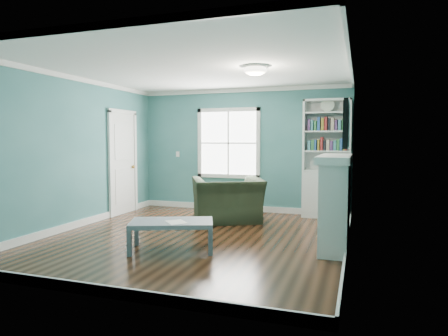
% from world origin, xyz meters
% --- Properties ---
extents(floor, '(5.00, 5.00, 0.00)m').
position_xyz_m(floor, '(0.00, 0.00, 0.00)').
color(floor, black).
rests_on(floor, ground).
extents(room_walls, '(5.00, 5.00, 5.00)m').
position_xyz_m(room_walls, '(0.00, 0.00, 1.58)').
color(room_walls, '#316B6C').
rests_on(room_walls, ground).
extents(trim, '(4.50, 5.00, 2.60)m').
position_xyz_m(trim, '(0.00, 0.00, 1.24)').
color(trim, white).
rests_on(trim, ground).
extents(window, '(1.40, 0.06, 1.50)m').
position_xyz_m(window, '(-0.30, 2.49, 1.45)').
color(window, white).
rests_on(window, room_walls).
extents(bookshelf, '(0.90, 0.35, 2.31)m').
position_xyz_m(bookshelf, '(1.77, 2.30, 0.92)').
color(bookshelf, silver).
rests_on(bookshelf, ground).
extents(fireplace, '(0.44, 1.58, 1.30)m').
position_xyz_m(fireplace, '(2.08, 0.20, 0.64)').
color(fireplace, black).
rests_on(fireplace, ground).
extents(tv, '(0.06, 1.10, 0.65)m').
position_xyz_m(tv, '(2.20, 0.20, 1.72)').
color(tv, black).
rests_on(tv, fireplace).
extents(door, '(0.12, 0.98, 2.17)m').
position_xyz_m(door, '(-2.22, 1.40, 1.07)').
color(door, silver).
rests_on(door, ground).
extents(ceiling_fixture, '(0.38, 0.38, 0.15)m').
position_xyz_m(ceiling_fixture, '(0.90, 0.10, 2.55)').
color(ceiling_fixture, white).
rests_on(ceiling_fixture, room_walls).
extents(light_switch, '(0.08, 0.01, 0.12)m').
position_xyz_m(light_switch, '(-1.50, 2.48, 1.20)').
color(light_switch, white).
rests_on(light_switch, room_walls).
extents(recliner, '(1.48, 1.29, 1.09)m').
position_xyz_m(recliner, '(0.07, 1.32, 0.54)').
color(recliner, black).
rests_on(recliner, ground).
extents(coffee_table, '(1.27, 0.98, 0.41)m').
position_xyz_m(coffee_table, '(-0.05, -0.77, 0.35)').
color(coffee_table, '#505761').
rests_on(coffee_table, ground).
extents(paper_sheet, '(0.37, 0.37, 0.00)m').
position_xyz_m(paper_sheet, '(0.05, -0.84, 0.41)').
color(paper_sheet, white).
rests_on(paper_sheet, coffee_table).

